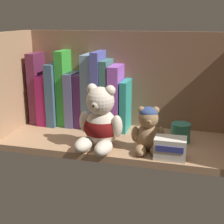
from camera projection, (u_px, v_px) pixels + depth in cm
name	position (u px, v px, depth cm)	size (l,w,h in cm)	color
shelf_board	(119.00, 142.00, 94.30)	(67.54, 25.82, 2.00)	#A87F5B
shelf_back_panel	(129.00, 83.00, 102.31)	(69.94, 1.20, 32.83)	#875F46
shelf_side_panel_left	(12.00, 86.00, 98.22)	(1.60, 28.22, 32.83)	#A87F5B
book_0	(40.00, 87.00, 107.98)	(2.99, 11.96, 23.71)	#5F2240
book_1	(49.00, 98.00, 108.21)	(3.29, 13.98, 16.52)	#8C174F
book_2	(58.00, 93.00, 106.82)	(2.84, 14.41, 20.59)	#395671
book_3	(66.00, 87.00, 105.48)	(2.84, 11.16, 24.73)	green
book_4	(75.00, 98.00, 105.75)	(2.80, 12.76, 17.75)	slate
book_5	(83.00, 99.00, 105.11)	(2.55, 11.92, 17.35)	#562A6B
book_6	(92.00, 90.00, 103.38)	(3.47, 12.80, 23.85)	#799EC2
book_7	(101.00, 89.00, 102.47)	(2.42, 14.77, 24.87)	#5357B2
book_8	(108.00, 93.00, 102.21)	(2.37, 14.05, 22.29)	#3E6F69
book_9	(118.00, 96.00, 101.69)	(3.34, 14.26, 20.70)	#A355C8
book_10	(126.00, 104.00, 101.65)	(2.12, 13.57, 16.10)	teal
teddy_bear_larger	(100.00, 123.00, 86.15)	(13.18, 14.01, 17.79)	beige
teddy_bear_smaller	(148.00, 130.00, 84.06)	(9.23, 9.60, 12.38)	#93704C
pillar_candle	(181.00, 133.00, 91.23)	(5.54, 5.54, 5.55)	#2D7A66
small_product_box	(170.00, 148.00, 80.40)	(8.07, 5.32, 5.60)	silver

